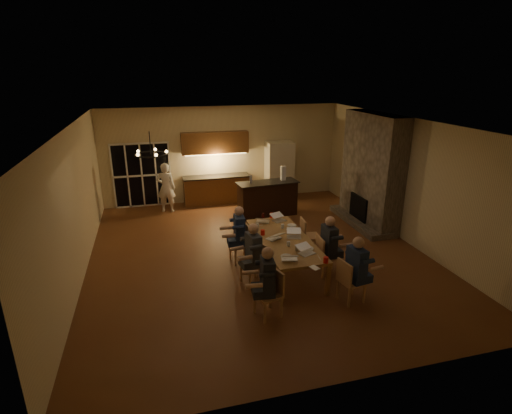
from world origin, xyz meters
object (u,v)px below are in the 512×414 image
object	(u,v)px
can_silver	(296,248)
can_right	(296,230)
chair_left_near	(268,294)
chair_right_mid	(328,255)
standing_person	(166,188)
bar_bottle	(251,179)
chair_left_far	(240,244)
can_cola	(263,215)
mug_back	(257,226)
plate_near	(308,248)
chandelier	(151,154)
plate_far	(292,225)
person_right_mid	(329,246)
plate_left	(286,256)
refrigerator	(279,170)
chair_right_near	(352,281)
laptop_c	(274,234)
redcup_mid	(263,232)
redcup_far	(272,215)
bar_blender	(283,173)
dining_table	(284,254)
laptop_d	(294,233)
chair_right_far	(310,236)
person_left_mid	(253,255)
chair_left_mid	(253,264)
laptop_e	(263,218)
laptop_f	(279,217)
person_left_far	(239,234)
laptop_a	(289,254)
bar_island	(267,199)
redcup_near	(326,260)
mug_mid	(283,226)
mug_front	(288,244)
person_left_near	(267,282)

from	to	relation	value
can_silver	can_right	bearing A→B (deg)	69.87
chair_left_near	chair_right_mid	xyz separation A→B (m)	(1.74, 1.20, 0.00)
standing_person	bar_bottle	size ratio (longest dim) A/B	6.64
chair_left_far	can_cola	world-z (taller)	chair_left_far
mug_back	plate_near	size ratio (longest dim) A/B	0.40
chandelier	plate_far	world-z (taller)	chandelier
person_right_mid	plate_left	xyz separation A→B (m)	(-1.10, -0.38, 0.07)
refrigerator	chair_right_near	distance (m)	6.73
laptop_c	redcup_mid	size ratio (longest dim) A/B	2.67
chair_left_near	redcup_far	bearing A→B (deg)	144.87
plate_near	bar_blender	xyz separation A→B (m)	(0.86, 4.22, 0.54)
plate_near	dining_table	bearing A→B (deg)	115.99
laptop_d	plate_far	world-z (taller)	laptop_d
chair_right_far	person_left_mid	distance (m)	2.11
bar_blender	plate_near	bearing A→B (deg)	-102.77
chair_left_mid	person_left_mid	bearing A→B (deg)	-18.07
laptop_d	laptop_e	world-z (taller)	same
person_left_mid	laptop_f	xyz separation A→B (m)	(1.07, 1.56, 0.17)
refrigerator	person_left_far	world-z (taller)	refrigerator
chair_right_mid	plate_near	bearing A→B (deg)	109.54
chair_left_mid	chandelier	xyz separation A→B (m)	(-1.88, 0.71, 2.31)
bar_bottle	laptop_a	bearing A→B (deg)	-94.36
redcup_mid	chandelier	bearing A→B (deg)	-178.57
bar_island	laptop_d	size ratio (longest dim) A/B	5.85
redcup_near	redcup_far	xyz separation A→B (m)	(-0.29, 2.66, 0.00)
can_silver	bar_bottle	xyz separation A→B (m)	(0.07, 4.16, 0.39)
chandelier	laptop_e	xyz separation A→B (m)	(2.54, 0.84, -1.89)
chair_right_far	bar_bottle	xyz separation A→B (m)	(-0.80, 2.84, 0.76)
dining_table	chair_left_mid	xyz separation A→B (m)	(-0.84, -0.43, 0.07)
refrigerator	chair_left_mid	xyz separation A→B (m)	(-2.37, -5.51, -0.55)
laptop_a	chair_left_mid	bearing A→B (deg)	-28.10
chair_left_near	mug_mid	distance (m)	2.51
mug_front	plate_far	size ratio (longest dim) A/B	0.45
chair_left_far	laptop_a	bearing A→B (deg)	13.85
chair_right_mid	laptop_d	size ratio (longest dim) A/B	2.78
person_right_mid	mug_back	size ratio (longest dim) A/B	13.80
mug_back	refrigerator	bearing A→B (deg)	65.69
chair_right_near	laptop_c	bearing A→B (deg)	22.51
chair_left_mid	laptop_d	size ratio (longest dim) A/B	2.78
refrigerator	person_left_near	bearing A→B (deg)	-109.70
person_right_mid	bar_bottle	size ratio (longest dim) A/B	5.75
refrigerator	chair_left_mid	distance (m)	6.02
bar_bottle	bar_blender	bearing A→B (deg)	4.66
dining_table	chandelier	xyz separation A→B (m)	(-2.72, 0.28, 2.38)
standing_person	redcup_near	world-z (taller)	standing_person
dining_table	chair_left_far	bearing A→B (deg)	145.00
person_right_mid	can_silver	xyz separation A→B (m)	(-0.81, -0.17, 0.12)
chair_right_mid	redcup_mid	xyz separation A→B (m)	(-1.28, 0.79, 0.37)
dining_table	mug_back	bearing A→B (deg)	117.34
laptop_a	chair_right_far	bearing A→B (deg)	-110.74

